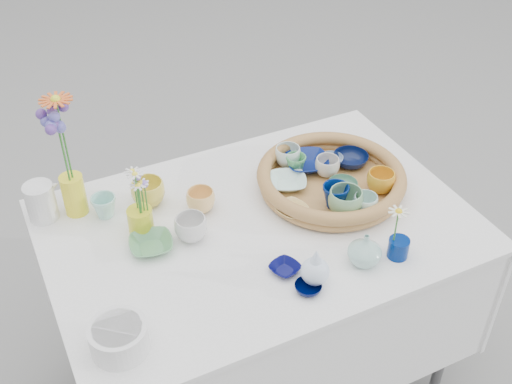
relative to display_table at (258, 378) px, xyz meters
name	(u,v)px	position (x,y,z in m)	size (l,w,h in m)	color
ground	(258,378)	(0.00, 0.00, 0.00)	(80.00, 80.00, 0.00)	gray
display_table	(258,378)	(0.00, 0.00, 0.00)	(1.26, 0.86, 0.77)	white
wicker_tray	(331,180)	(0.28, 0.05, 0.80)	(0.47, 0.47, 0.08)	brown
tray_ceramic_0	(307,163)	(0.26, 0.17, 0.80)	(0.14, 0.14, 0.03)	#07175C
tray_ceramic_1	(351,160)	(0.40, 0.12, 0.80)	(0.12, 0.12, 0.04)	#061034
tray_ceramic_2	(381,182)	(0.40, -0.04, 0.82)	(0.09, 0.09, 0.07)	gold
tray_ceramic_3	(343,186)	(0.30, 0.01, 0.80)	(0.09, 0.09, 0.03)	#457A60
tray_ceramic_4	(345,202)	(0.24, -0.09, 0.82)	(0.11, 0.11, 0.08)	#72A677
tray_ceramic_5	(287,182)	(0.15, 0.10, 0.80)	(0.12, 0.12, 0.03)	silver
tray_ceramic_6	(288,156)	(0.21, 0.21, 0.82)	(0.09, 0.09, 0.07)	silver
tray_ceramic_7	(327,167)	(0.30, 0.10, 0.81)	(0.08, 0.08, 0.06)	silver
tray_ceramic_8	(332,160)	(0.35, 0.15, 0.79)	(0.07, 0.07, 0.02)	#9CBBDA
tray_ceramic_9	(335,196)	(0.23, -0.05, 0.82)	(0.08, 0.08, 0.08)	#02195C
tray_ceramic_10	(291,210)	(0.10, -0.02, 0.79)	(0.09, 0.09, 0.02)	#ECCA71
tray_ceramic_11	(365,204)	(0.30, -0.11, 0.81)	(0.08, 0.08, 0.06)	silver
tray_ceramic_12	(296,164)	(0.21, 0.16, 0.81)	(0.07, 0.07, 0.06)	#47985A
loose_ceramic_0	(148,193)	(-0.27, 0.24, 0.81)	(0.10, 0.10, 0.08)	#DBC746
loose_ceramic_1	(201,201)	(-0.13, 0.14, 0.80)	(0.09, 0.09, 0.07)	#EFBC6B
loose_ceramic_2	(151,245)	(-0.33, 0.03, 0.78)	(0.12, 0.12, 0.03)	#5A9B65
loose_ceramic_3	(191,228)	(-0.21, 0.03, 0.80)	(0.10, 0.10, 0.08)	silver
loose_ceramic_4	(285,268)	(-0.03, -0.21, 0.77)	(0.08, 0.08, 0.02)	#070946
loose_ceramic_5	(104,207)	(-0.40, 0.24, 0.80)	(0.08, 0.08, 0.07)	#9EDCD0
loose_ceramic_6	(308,288)	(0.00, -0.31, 0.78)	(0.07, 0.07, 0.02)	#00062F
fluted_bowl	(119,338)	(-0.51, -0.27, 0.80)	(0.14, 0.14, 0.08)	silver
bud_vase_paleblue	(315,266)	(0.03, -0.28, 0.83)	(0.08, 0.08, 0.12)	silver
bud_vase_seafoam	(365,249)	(0.19, -0.28, 0.81)	(0.09, 0.09, 0.10)	#98C6BB
bud_vase_cobalt	(398,248)	(0.29, -0.30, 0.79)	(0.06, 0.06, 0.06)	navy
single_daisy	(396,226)	(0.27, -0.29, 0.88)	(0.07, 0.07, 0.12)	white
tall_vase_yellow	(74,195)	(-0.48, 0.29, 0.83)	(0.07, 0.07, 0.13)	yellow
gerbera	(64,140)	(-0.47, 0.29, 1.03)	(0.11, 0.11, 0.28)	orange
hydrangea	(64,152)	(-0.48, 0.28, 1.00)	(0.08, 0.08, 0.28)	#5D3995
white_pitcher	(41,202)	(-0.57, 0.31, 0.82)	(0.12, 0.09, 0.12)	white
daisy_cup	(141,221)	(-0.33, 0.12, 0.81)	(0.08, 0.08, 0.08)	gold
daisy_posy	(140,190)	(-0.32, 0.12, 0.92)	(0.08, 0.08, 0.14)	white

